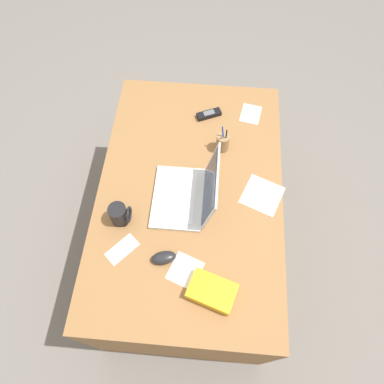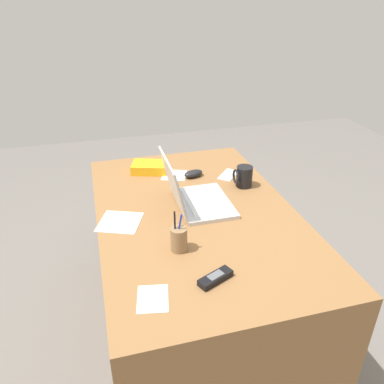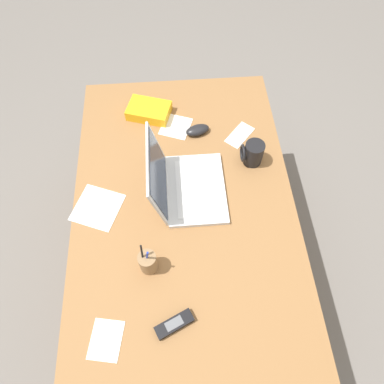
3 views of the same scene
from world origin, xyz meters
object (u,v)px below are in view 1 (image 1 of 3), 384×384
at_px(laptop, 188,194).
at_px(computer_mouse, 164,258).
at_px(coffee_mug_white, 120,214).
at_px(pen_holder, 223,142).
at_px(snack_bag, 212,291).
at_px(cordless_phone, 209,114).

distance_m(laptop, computer_mouse, 0.31).
distance_m(coffee_mug_white, pen_holder, 0.63).
xyz_separation_m(coffee_mug_white, snack_bag, (0.30, 0.43, -0.03)).
xyz_separation_m(cordless_phone, pen_holder, (0.21, 0.08, 0.04)).
relative_size(computer_mouse, pen_holder, 0.65).
xyz_separation_m(computer_mouse, coffee_mug_white, (-0.17, -0.22, 0.04)).
height_order(computer_mouse, pen_holder, pen_holder).
bearing_deg(cordless_phone, laptop, -7.14).
relative_size(cordless_phone, snack_bag, 0.73).
xyz_separation_m(coffee_mug_white, pen_holder, (-0.44, 0.45, -0.00)).
bearing_deg(coffee_mug_white, cordless_phone, 150.73).
distance_m(computer_mouse, coffee_mug_white, 0.28).
relative_size(laptop, pen_holder, 1.98).
bearing_deg(computer_mouse, coffee_mug_white, -143.75).
relative_size(laptop, snack_bag, 1.74).
height_order(computer_mouse, snack_bag, snack_bag).
height_order(computer_mouse, coffee_mug_white, coffee_mug_white).
distance_m(laptop, snack_bag, 0.45).
xyz_separation_m(pen_holder, snack_bag, (0.74, -0.01, -0.03)).
height_order(pen_holder, snack_bag, pen_holder).
distance_m(coffee_mug_white, snack_bag, 0.53).
bearing_deg(laptop, cordless_phone, 172.86).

